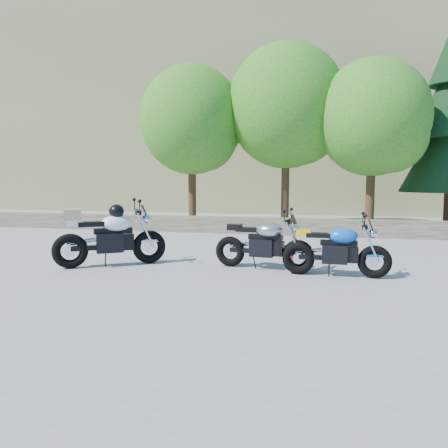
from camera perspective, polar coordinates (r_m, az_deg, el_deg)
The scene contains 10 objects.
ground at distance 8.36m, azimuth -2.98°, elevation -5.77°, with size 90.00×90.00×0.00m, color gray.
stone_wall at distance 13.62m, azimuth 3.69°, elevation -0.20°, with size 22.00×0.55×0.50m, color #493C31.
hillside at distance 36.31m, azimuth 15.10°, elevation 14.86°, with size 80.00×30.00×15.00m, color olive.
tree_decid_left at distance 15.83m, azimuth -3.94°, elevation 12.91°, with size 3.67×3.67×5.62m.
tree_decid_mid at distance 15.62m, azimuth 8.52°, elevation 14.46°, with size 4.08×4.08×6.24m.
tree_decid_right at distance 14.95m, azimuth 19.28°, elevation 12.50°, with size 3.54×3.54×5.41m.
silver_bike at distance 8.22m, azimuth 5.23°, elevation -2.66°, with size 1.92×0.61×0.96m.
white_bike at distance 8.75m, azimuth -14.68°, elevation -1.51°, with size 1.89×1.36×1.20m.
blue_bike at distance 7.82m, azimuth 14.50°, elevation -3.38°, with size 1.86×0.59×0.93m.
backpack at distance 9.01m, azimuth 8.66°, elevation -3.92°, with size 0.29×0.27×0.34m.
Camera 1 is at (2.36, -7.84, 1.68)m, focal length 35.00 mm.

